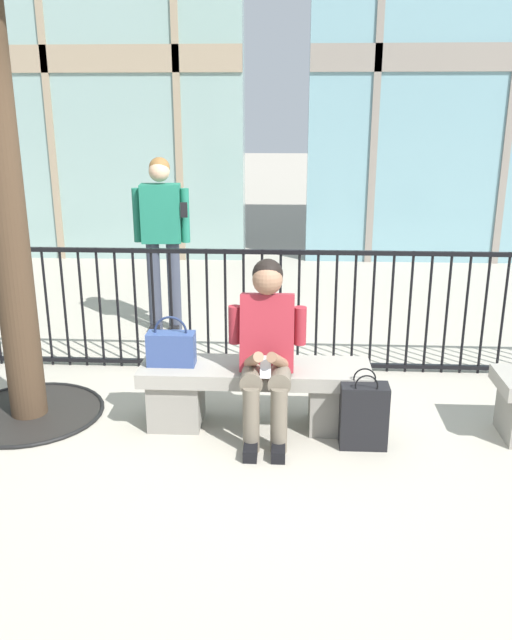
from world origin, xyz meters
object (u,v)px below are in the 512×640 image
(shopping_bag, at_px, (364,415))
(bystander_at_railing, at_px, (162,232))
(seated_person_with_phone, at_px, (267,345))
(stone_bench, at_px, (255,389))
(handbag_on_bench, at_px, (171,348))

(shopping_bag, distance_m, bystander_at_railing, 3.03)
(seated_person_with_phone, height_order, shopping_bag, seated_person_with_phone)
(stone_bench, relative_size, seated_person_with_phone, 1.32)
(bystander_at_railing, bearing_deg, stone_bench, -63.69)
(seated_person_with_phone, relative_size, handbag_on_bench, 3.43)
(handbag_on_bench, xyz_separation_m, bystander_at_railing, (-0.45, 2.08, 0.43))
(stone_bench, xyz_separation_m, bystander_at_railing, (-1.03, 2.07, 0.73))
(stone_bench, xyz_separation_m, shopping_bag, (0.73, -0.27, -0.05))
(handbag_on_bench, bearing_deg, seated_person_with_phone, -10.14)
(handbag_on_bench, bearing_deg, shopping_bag, -11.39)
(seated_person_with_phone, distance_m, bystander_at_railing, 2.49)
(stone_bench, bearing_deg, bystander_at_railing, 116.31)
(handbag_on_bench, xyz_separation_m, shopping_bag, (1.31, -0.26, -0.35))
(seated_person_with_phone, height_order, bystander_at_railing, bystander_at_railing)
(stone_bench, distance_m, bystander_at_railing, 2.43)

